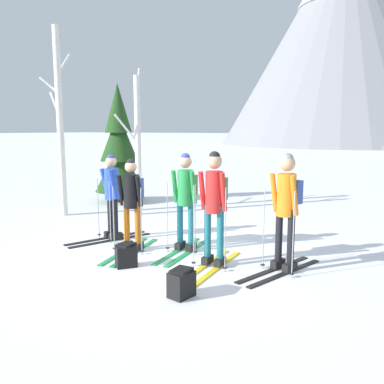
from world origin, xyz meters
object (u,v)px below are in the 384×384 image
skier_in_orange (286,205)px  birch_tree_tall (138,144)px  birch_tree_slender (60,121)px  pine_tree_near (119,149)px  skier_in_green (186,196)px  backpack_on_snow_front (126,255)px  skier_in_black (132,200)px  skier_in_blue (111,193)px  backpack_on_snow_beside (181,283)px  skier_in_red (214,201)px

skier_in_orange → birch_tree_tall: bearing=153.7°
birch_tree_slender → skier_in_orange: bearing=-11.1°
pine_tree_near → birch_tree_slender: birch_tree_slender is taller
skier_in_green → backpack_on_snow_front: (-0.38, -1.23, -0.81)m
skier_in_orange → backpack_on_snow_front: skier_in_orange is taller
skier_in_black → birch_tree_tall: bearing=125.1°
skier_in_blue → birch_tree_tall: size_ratio=0.46×
skier_in_green → pine_tree_near: pine_tree_near is taller
skier_in_green → backpack_on_snow_beside: size_ratio=4.70×
birch_tree_slender → backpack_on_snow_beside: bearing=-28.7°
backpack_on_snow_front → backpack_on_snow_beside: 1.49m
skier_in_blue → pine_tree_near: pine_tree_near is taller
birch_tree_tall → pine_tree_near: bearing=143.8°
skier_in_blue → birch_tree_tall: (-0.98, 2.16, 0.88)m
skier_in_red → birch_tree_tall: bearing=143.3°
skier_in_green → skier_in_red: 0.94m
birch_tree_slender → backpack_on_snow_front: 4.98m
skier_in_green → pine_tree_near: size_ratio=0.51×
skier_in_red → pine_tree_near: size_ratio=0.53×
skier_in_red → backpack_on_snow_front: (-1.19, -0.75, -0.86)m
birch_tree_tall → backpack_on_snow_beside: 5.56m
skier_in_red → backpack_on_snow_front: skier_in_red is taller
skier_in_blue → skier_in_red: skier_in_red is taller
skier_in_blue → backpack_on_snow_front: bearing=-42.1°
skier_in_black → backpack_on_snow_front: skier_in_black is taller
skier_in_red → skier_in_black: bearing=179.5°
skier_in_blue → backpack_on_snow_front: (1.27, -1.15, -0.74)m
backpack_on_snow_beside → birch_tree_slender: bearing=151.3°
birch_tree_slender → birch_tree_tall: bearing=32.6°
birch_tree_tall → backpack_on_snow_beside: (3.63, -3.88, -1.62)m
skier_in_black → skier_in_green: (0.84, 0.47, 0.07)m
backpack_on_snow_beside → skier_in_green: bearing=119.0°
skier_in_black → birch_tree_slender: birch_tree_slender is taller
skier_in_orange → birch_tree_tall: 5.07m
pine_tree_near → backpack_on_snow_front: 6.05m
skier_in_red → birch_tree_slender: 5.44m
skier_in_blue → skier_in_orange: size_ratio=0.94×
pine_tree_near → birch_tree_tall: size_ratio=0.94×
skier_in_green → skier_in_black: bearing=-151.0°
skier_in_orange → birch_tree_slender: size_ratio=0.39×
skier_in_black → backpack_on_snow_front: size_ratio=4.42×
skier_in_orange → backpack_on_snow_front: 2.63m
skier_in_green → skier_in_red: (0.81, -0.48, 0.05)m
backpack_on_snow_beside → skier_in_black: bearing=144.1°
skier_in_red → backpack_on_snow_front: 1.65m
birch_tree_tall → birch_tree_slender: bearing=-147.4°
skier_in_red → backpack_on_snow_beside: skier_in_red is taller
birch_tree_tall → backpack_on_snow_beside: birch_tree_tall is taller
skier_in_blue → skier_in_orange: bearing=-1.0°
skier_in_black → backpack_on_snow_front: (0.46, -0.76, -0.74)m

